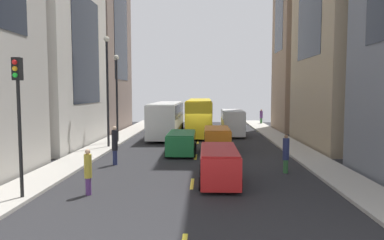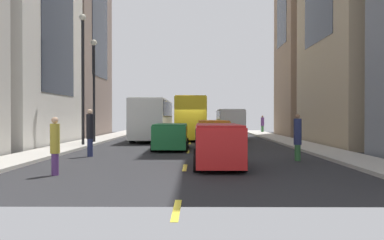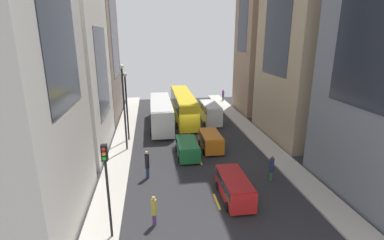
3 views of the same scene
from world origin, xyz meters
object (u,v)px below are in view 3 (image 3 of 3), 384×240
(city_bus_white, at_px, (161,111))
(traffic_light_near_corner, at_px, (106,174))
(car_red_2, at_px, (234,186))
(pedestrian_crossing_mid, at_px, (154,210))
(delivery_van_white, at_px, (210,112))
(car_orange_1, at_px, (211,140))
(pedestrian_crossing_near, at_px, (223,95))
(car_green_0, at_px, (187,147))
(pedestrian_waiting_curb, at_px, (147,164))
(pedestrian_walking_far, at_px, (272,167))
(streetcar_yellow, at_px, (183,104))

(city_bus_white, height_order, traffic_light_near_corner, traffic_light_near_corner)
(car_red_2, xyz_separation_m, pedestrian_crossing_mid, (-5.71, -2.21, 0.06))
(delivery_van_white, height_order, car_orange_1, delivery_van_white)
(car_orange_1, bearing_deg, pedestrian_crossing_near, 72.70)
(car_green_0, height_order, traffic_light_near_corner, traffic_light_near_corner)
(car_orange_1, relative_size, pedestrian_waiting_curb, 1.72)
(city_bus_white, bearing_deg, pedestrian_waiting_curb, -96.89)
(pedestrian_crossing_near, bearing_deg, pedestrian_walking_far, 45.60)
(car_red_2, bearing_deg, pedestrian_walking_far, 30.82)
(city_bus_white, xyz_separation_m, streetcar_yellow, (3.22, 3.05, 0.12))
(car_orange_1, relative_size, pedestrian_crossing_mid, 2.05)
(pedestrian_crossing_mid, bearing_deg, traffic_light_near_corner, 111.68)
(streetcar_yellow, height_order, car_red_2, streetcar_yellow)
(pedestrian_walking_far, bearing_deg, streetcar_yellow, -54.09)
(pedestrian_walking_far, bearing_deg, pedestrian_crossing_mid, 46.23)
(pedestrian_crossing_near, bearing_deg, traffic_light_near_corner, 28.10)
(delivery_van_white, relative_size, car_orange_1, 1.39)
(pedestrian_crossing_mid, distance_m, pedestrian_waiting_curb, 6.26)
(pedestrian_walking_far, bearing_deg, pedestrian_crossing_near, -75.40)
(car_green_0, distance_m, pedestrian_walking_far, 8.31)
(streetcar_yellow, xyz_separation_m, pedestrian_waiting_curb, (-4.90, -16.95, -0.86))
(delivery_van_white, distance_m, pedestrian_crossing_near, 13.25)
(pedestrian_walking_far, xyz_separation_m, pedestrian_crossing_near, (3.25, 28.73, 0.03))
(city_bus_white, height_order, streetcar_yellow, streetcar_yellow)
(car_orange_1, height_order, pedestrian_walking_far, pedestrian_walking_far)
(car_orange_1, xyz_separation_m, car_red_2, (-0.23, -9.29, -0.02))
(streetcar_yellow, height_order, pedestrian_crossing_near, streetcar_yellow)
(car_red_2, bearing_deg, delivery_van_white, 83.56)
(city_bus_white, relative_size, pedestrian_waiting_curb, 4.85)
(city_bus_white, xyz_separation_m, pedestrian_waiting_curb, (-1.68, -13.90, -0.74))
(car_orange_1, bearing_deg, pedestrian_walking_far, -63.68)
(streetcar_yellow, height_order, pedestrian_walking_far, streetcar_yellow)
(delivery_van_white, height_order, pedestrian_crossing_near, delivery_van_white)
(delivery_van_white, height_order, traffic_light_near_corner, traffic_light_near_corner)
(car_green_0, xyz_separation_m, pedestrian_waiting_curb, (-3.79, -3.86, 0.35))
(car_green_0, bearing_deg, pedestrian_walking_far, -42.97)
(car_red_2, distance_m, pedestrian_waiting_curb, 7.36)
(car_green_0, bearing_deg, delivery_van_white, 67.46)
(car_red_2, height_order, pedestrian_walking_far, pedestrian_walking_far)
(traffic_light_near_corner, bearing_deg, pedestrian_crossing_near, 66.05)
(pedestrian_waiting_curb, bearing_deg, traffic_light_near_corner, -118.57)
(car_red_2, xyz_separation_m, traffic_light_near_corner, (-8.15, -3.10, 3.08))
(city_bus_white, distance_m, traffic_light_near_corner, 21.45)
(car_green_0, xyz_separation_m, traffic_light_near_corner, (-5.80, -10.99, 3.17))
(pedestrian_crossing_near, distance_m, pedestrian_waiting_curb, 29.95)
(car_red_2, bearing_deg, car_orange_1, 88.61)
(streetcar_yellow, bearing_deg, delivery_van_white, -34.94)
(car_red_2, relative_size, pedestrian_crossing_near, 2.37)
(traffic_light_near_corner, bearing_deg, pedestrian_waiting_curb, 74.31)
(pedestrian_walking_far, bearing_deg, delivery_van_white, -63.32)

